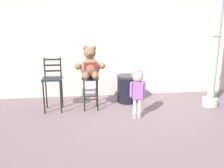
% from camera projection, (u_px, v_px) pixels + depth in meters
% --- Properties ---
extents(ground_plane, '(24.00, 24.00, 0.00)m').
position_uv_depth(ground_plane, '(130.00, 117.00, 4.57)').
color(ground_plane, slate).
extents(building_wall, '(7.79, 0.30, 3.40)m').
position_uv_depth(building_wall, '(117.00, 31.00, 5.92)').
color(building_wall, beige).
rests_on(building_wall, ground_plane).
extents(bar_stool_with_teddy, '(0.38, 0.38, 0.72)m').
position_uv_depth(bar_stool_with_teddy, '(90.00, 87.00, 4.95)').
color(bar_stool_with_teddy, black).
rests_on(bar_stool_with_teddy, ground_plane).
extents(teddy_bear, '(0.65, 0.59, 0.69)m').
position_uv_depth(teddy_bear, '(90.00, 66.00, 4.81)').
color(teddy_bear, brown).
rests_on(teddy_bear, bar_stool_with_teddy).
extents(child_walking, '(0.31, 0.25, 0.97)m').
position_uv_depth(child_walking, '(138.00, 84.00, 4.39)').
color(child_walking, pink).
rests_on(child_walking, ground_plane).
extents(trash_bin, '(0.52, 0.52, 0.66)m').
position_uv_depth(trash_bin, '(127.00, 89.00, 5.47)').
color(trash_bin, black).
rests_on(trash_bin, ground_plane).
extents(lamppost, '(0.36, 0.36, 2.76)m').
position_uv_depth(lamppost, '(214.00, 59.00, 5.03)').
color(lamppost, '#B0B19E').
rests_on(lamppost, ground_plane).
extents(bar_chair_empty, '(0.40, 0.40, 1.14)m').
position_uv_depth(bar_chair_empty, '(53.00, 81.00, 4.83)').
color(bar_chair_empty, black).
rests_on(bar_chair_empty, ground_plane).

